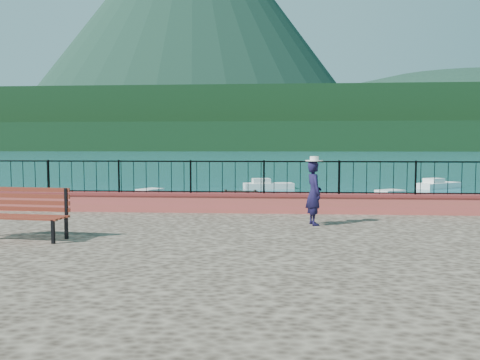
# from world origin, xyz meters

# --- Properties ---
(ground) EXTENTS (2000.00, 2000.00, 0.00)m
(ground) POSITION_xyz_m (0.00, 0.00, 0.00)
(ground) COLOR #19596B
(ground) RESTS_ON ground
(parapet) EXTENTS (28.00, 0.46, 0.58)m
(parapet) POSITION_xyz_m (0.00, 3.70, 1.49)
(parapet) COLOR #BB4345
(parapet) RESTS_ON promenade
(railing) EXTENTS (27.00, 0.05, 0.95)m
(railing) POSITION_xyz_m (0.00, 3.70, 2.25)
(railing) COLOR black
(railing) RESTS_ON parapet
(dock) EXTENTS (2.00, 16.00, 0.30)m
(dock) POSITION_xyz_m (-2.00, 12.00, 0.15)
(dock) COLOR #2D231C
(dock) RESTS_ON ground
(far_forest) EXTENTS (900.00, 60.00, 18.00)m
(far_forest) POSITION_xyz_m (0.00, 300.00, 9.00)
(far_forest) COLOR black
(far_forest) RESTS_ON ground
(foothills) EXTENTS (900.00, 120.00, 44.00)m
(foothills) POSITION_xyz_m (0.00, 360.00, 22.00)
(foothills) COLOR black
(foothills) RESTS_ON ground
(volcano) EXTENTS (560.00, 560.00, 380.00)m
(volcano) POSITION_xyz_m (-120.00, 700.00, 190.00)
(volcano) COLOR #142D23
(volcano) RESTS_ON ground
(companion_hill) EXTENTS (448.00, 384.00, 180.00)m
(companion_hill) POSITION_xyz_m (220.00, 560.00, 0.00)
(companion_hill) COLOR #142D23
(companion_hill) RESTS_ON ground
(park_bench) EXTENTS (2.02, 0.84, 1.09)m
(park_bench) POSITION_xyz_m (-5.36, -0.66, 1.52)
(park_bench) COLOR black
(park_bench) RESTS_ON promenade
(person) EXTENTS (0.51, 0.66, 1.61)m
(person) POSITION_xyz_m (1.00, 1.64, 2.01)
(person) COLOR #151032
(person) RESTS_ON promenade
(hat) EXTENTS (0.44, 0.44, 0.12)m
(hat) POSITION_xyz_m (1.00, 1.64, 2.87)
(hat) COLOR white
(hat) RESTS_ON person
(boat_0) EXTENTS (4.00, 1.50, 0.80)m
(boat_0) POSITION_xyz_m (-4.15, 7.40, 0.40)
(boat_0) COLOR silver
(boat_0) RESTS_ON ground
(boat_1) EXTENTS (3.87, 2.11, 0.80)m
(boat_1) POSITION_xyz_m (1.63, 13.35, 0.40)
(boat_1) COLOR silver
(boat_1) RESTS_ON ground
(boat_2) EXTENTS (4.07, 3.25, 0.80)m
(boat_2) POSITION_xyz_m (6.93, 16.33, 0.40)
(boat_2) COLOR silver
(boat_2) RESTS_ON ground
(boat_3) EXTENTS (2.96, 4.00, 0.80)m
(boat_3) POSITION_xyz_m (-6.71, 16.29, 0.40)
(boat_3) COLOR silver
(boat_3) RESTS_ON ground
(boat_4) EXTENTS (3.87, 2.00, 0.80)m
(boat_4) POSITION_xyz_m (-0.36, 24.78, 0.40)
(boat_4) COLOR silver
(boat_4) RESTS_ON ground
(boat_5) EXTENTS (3.82, 3.25, 0.80)m
(boat_5) POSITION_xyz_m (12.49, 26.09, 0.40)
(boat_5) COLOR white
(boat_5) RESTS_ON ground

